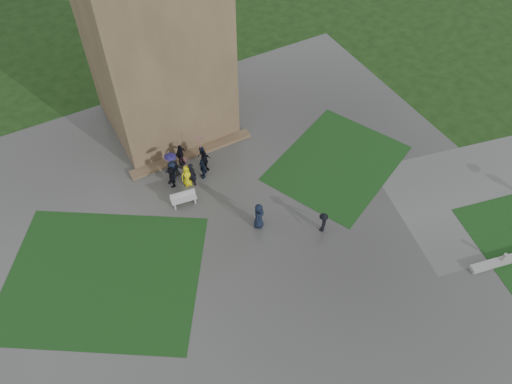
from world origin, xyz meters
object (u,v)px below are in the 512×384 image
tower (149,7)px  pedestrian_near (323,222)px  pedestrian_mid (259,216)px  bench (184,198)px

tower → pedestrian_near: (4.37, -14.27, -8.23)m
tower → pedestrian_mid: bearing=-84.7°
bench → pedestrian_mid: 5.13m
bench → pedestrian_mid: (3.35, -3.86, 0.47)m
tower → pedestrian_mid: tower is taller
bench → pedestrian_near: (6.60, -6.04, 0.26)m
pedestrian_near → bench: bearing=-79.9°
tower → pedestrian_mid: (1.12, -12.09, -8.02)m
pedestrian_mid → pedestrian_near: size_ratio=1.28×
tower → pedestrian_near: tower is taller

